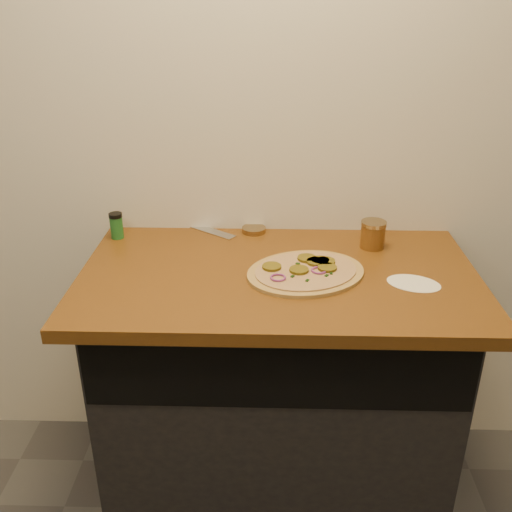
{
  "coord_description": "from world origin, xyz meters",
  "views": [
    {
      "loc": [
        -0.02,
        -0.12,
        1.68
      ],
      "look_at": [
        -0.07,
        1.42,
        0.95
      ],
      "focal_mm": 40.0,
      "sensor_mm": 36.0,
      "label": 1
    }
  ],
  "objects_px": {
    "pizza": "(306,271)",
    "chefs_knife": "(194,225)",
    "spice_shaker": "(116,226)",
    "salsa_jar": "(373,234)"
  },
  "relations": [
    {
      "from": "pizza",
      "to": "chefs_knife",
      "type": "xyz_separation_m",
      "value": [
        -0.38,
        0.36,
        -0.0
      ]
    },
    {
      "from": "chefs_knife",
      "to": "spice_shaker",
      "type": "xyz_separation_m",
      "value": [
        -0.25,
        -0.11,
        0.04
      ]
    },
    {
      "from": "pizza",
      "to": "salsa_jar",
      "type": "bearing_deg",
      "value": 41.73
    },
    {
      "from": "pizza",
      "to": "salsa_jar",
      "type": "height_order",
      "value": "salsa_jar"
    },
    {
      "from": "chefs_knife",
      "to": "spice_shaker",
      "type": "bearing_deg",
      "value": -156.65
    },
    {
      "from": "chefs_knife",
      "to": "salsa_jar",
      "type": "height_order",
      "value": "salsa_jar"
    },
    {
      "from": "salsa_jar",
      "to": "spice_shaker",
      "type": "height_order",
      "value": "salsa_jar"
    },
    {
      "from": "chefs_knife",
      "to": "spice_shaker",
      "type": "distance_m",
      "value": 0.28
    },
    {
      "from": "pizza",
      "to": "spice_shaker",
      "type": "relative_size",
      "value": 5.2
    },
    {
      "from": "pizza",
      "to": "salsa_jar",
      "type": "distance_m",
      "value": 0.31
    }
  ]
}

